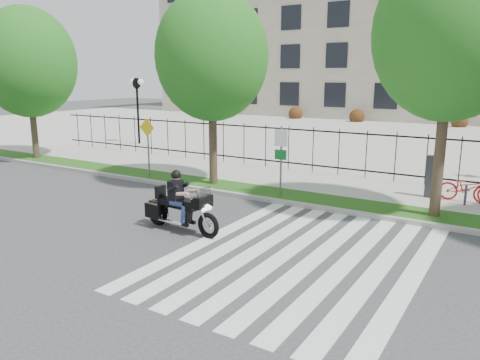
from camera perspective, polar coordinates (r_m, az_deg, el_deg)
The scene contains 15 objects.
ground at distance 14.34m, azimuth -10.55°, elevation -5.36°, with size 120.00×120.00×0.00m, color #323234.
curb at distance 17.44m, azimuth -1.49°, elevation -1.66°, with size 60.00×0.20×0.15m, color #9A9991.
grass_verge at distance 18.13m, azimuth -0.02°, elevation -1.10°, with size 60.00×1.50×0.15m, color #204711.
sidewalk at distance 20.25m, azimuth 3.71°, elevation 0.33°, with size 60.00×3.50×0.15m, color #9E9B93.
plaza at distance 36.49m, azimuth 16.88°, elevation 5.27°, with size 80.00×34.00×0.10m, color #9E9B93.
crosswalk_stripes at distance 11.81m, azimuth 7.34°, elevation -9.21°, with size 5.70×8.00×0.01m, color silver, non-canonical shape.
iron_fence at distance 21.59m, azimuth 5.95°, elevation 3.96°, with size 30.00×0.06×2.00m, color black, non-canonical shape.
office_building at distance 56.00m, azimuth 23.18°, elevation 17.37°, with size 60.00×21.90×20.15m.
lamp_post_left at distance 30.65m, azimuth -12.43°, elevation 10.14°, with size 1.06×0.70×4.25m.
street_tree_0 at distance 26.50m, azimuth -24.46°, elevation 12.91°, with size 4.80×4.80×7.63m.
street_tree_1 at distance 18.32m, azimuth -3.45°, elevation 14.85°, with size 4.31×4.31×7.44m.
street_tree_2 at distance 15.18m, azimuth 24.34°, elevation 15.99°, with size 4.41×4.41×7.95m.
sign_pole_regulatory at distance 16.56m, azimuth 5.00°, elevation 3.41°, with size 0.50×0.09×2.50m.
sign_pole_warning at distance 20.15m, azimuth -11.19°, elevation 4.87°, with size 0.78×0.09×2.49m.
motorcycle_rider at distance 13.46m, azimuth -7.23°, elevation -3.29°, with size 2.76×0.88×2.13m.
Camera 1 is at (9.28, -10.02, 4.37)m, focal length 35.00 mm.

